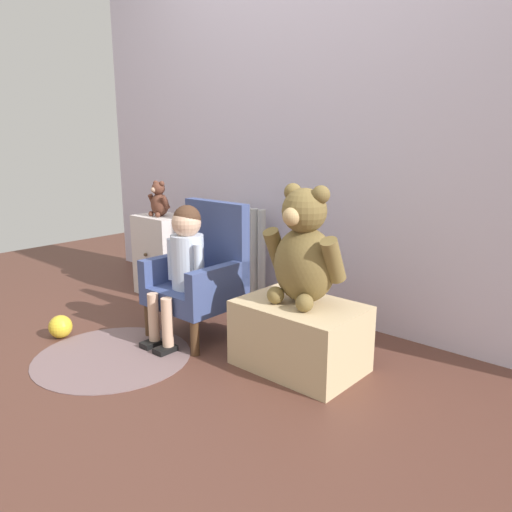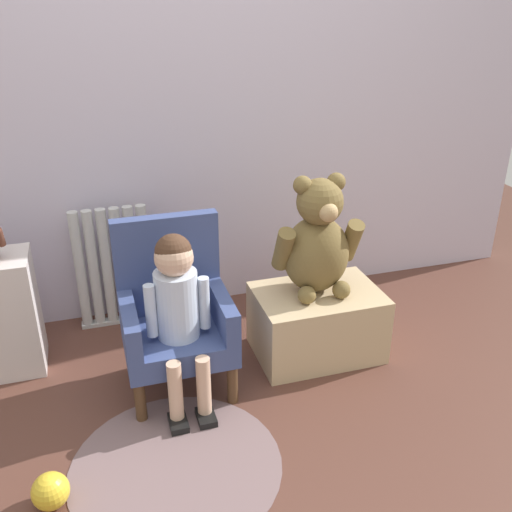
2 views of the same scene
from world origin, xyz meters
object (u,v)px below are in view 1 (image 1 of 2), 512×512
object	(u,v)px
child_armchair	(201,275)
child_figure	(184,254)
low_bench	(300,336)
toy_ball	(60,327)
large_teddy_bear	(304,252)
small_teddy_bear	(159,201)
small_dresser	(163,255)
radiator	(243,255)
floor_rug	(113,356)

from	to	relation	value
child_armchair	child_figure	xyz separation A→B (m)	(-0.00, -0.12, 0.13)
child_armchair	low_bench	distance (m)	0.67
low_bench	toy_ball	size ratio (longest dim) A/B	4.55
large_teddy_bear	small_teddy_bear	size ratio (longest dim) A/B	2.32
small_teddy_bear	toy_ball	world-z (taller)	small_teddy_bear
large_teddy_bear	small_dresser	bearing A→B (deg)	169.11
radiator	child_armchair	size ratio (longest dim) A/B	0.86
child_figure	toy_ball	distance (m)	0.79
child_figure	small_teddy_bear	bearing A→B (deg)	150.65
low_bench	small_dresser	bearing A→B (deg)	168.10
child_figure	low_bench	world-z (taller)	child_figure
floor_rug	toy_ball	size ratio (longest dim) A/B	6.15
toy_ball	child_armchair	bearing A→B (deg)	46.99
radiator	floor_rug	size ratio (longest dim) A/B	0.81
low_bench	small_teddy_bear	xyz separation A→B (m)	(-1.36, 0.27, 0.48)
child_armchair	child_figure	world-z (taller)	same
child_armchair	small_teddy_bear	size ratio (longest dim) A/B	3.08
small_teddy_bear	toy_ball	xyz separation A→B (m)	(0.19, -0.84, -0.58)
large_teddy_bear	child_figure	bearing A→B (deg)	-166.37
child_figure	small_teddy_bear	world-z (taller)	small_teddy_bear
radiator	child_armchair	world-z (taller)	child_armchair
small_dresser	child_figure	distance (m)	0.86
small_teddy_bear	large_teddy_bear	bearing A→B (deg)	-10.18
small_teddy_bear	low_bench	bearing A→B (deg)	-11.22
radiator	small_dresser	world-z (taller)	radiator
small_teddy_bear	toy_ball	distance (m)	1.03
large_teddy_bear	toy_ball	world-z (taller)	large_teddy_bear
child_figure	floor_rug	bearing A→B (deg)	-104.31
child_armchair	large_teddy_bear	world-z (taller)	large_teddy_bear
large_teddy_bear	toy_ball	xyz separation A→B (m)	(-1.16, -0.59, -0.49)
low_bench	toy_ball	bearing A→B (deg)	-154.01
child_armchair	floor_rug	size ratio (longest dim) A/B	0.94
child_figure	low_bench	distance (m)	0.73
low_bench	toy_ball	xyz separation A→B (m)	(-1.16, -0.57, -0.09)
radiator	small_teddy_bear	world-z (taller)	small_teddy_bear
small_dresser	small_teddy_bear	size ratio (longest dim) A/B	2.32
small_teddy_bear	radiator	bearing A→B (deg)	27.95
radiator	child_armchair	xyz separation A→B (m)	(0.21, -0.55, 0.02)
low_bench	large_teddy_bear	world-z (taller)	large_teddy_bear
child_figure	large_teddy_bear	xyz separation A→B (m)	(0.64, 0.16, 0.09)
child_armchair	child_figure	distance (m)	0.18
small_dresser	low_bench	size ratio (longest dim) A/B	0.96
floor_rug	toy_ball	world-z (taller)	toy_ball
radiator	small_teddy_bear	xyz separation A→B (m)	(-0.50, -0.27, 0.33)
radiator	toy_ball	xyz separation A→B (m)	(-0.31, -1.10, -0.24)
low_bench	toy_ball	world-z (taller)	low_bench
toy_ball	small_teddy_bear	bearing A→B (deg)	103.09
radiator	toy_ball	size ratio (longest dim) A/B	4.99
child_figure	large_teddy_bear	size ratio (longest dim) A/B	1.33
small_dresser	radiator	bearing A→B (deg)	25.67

